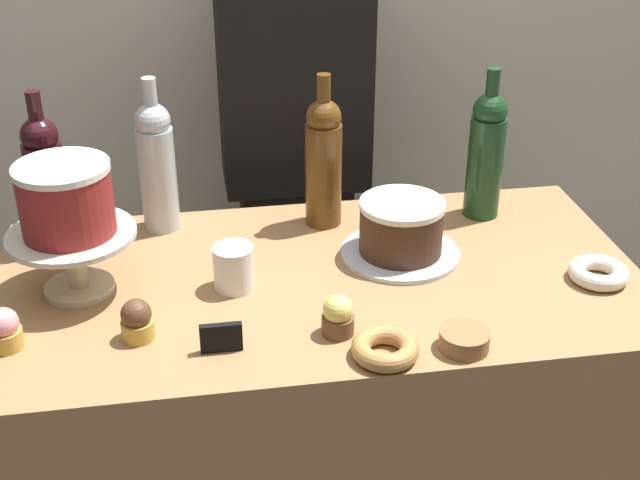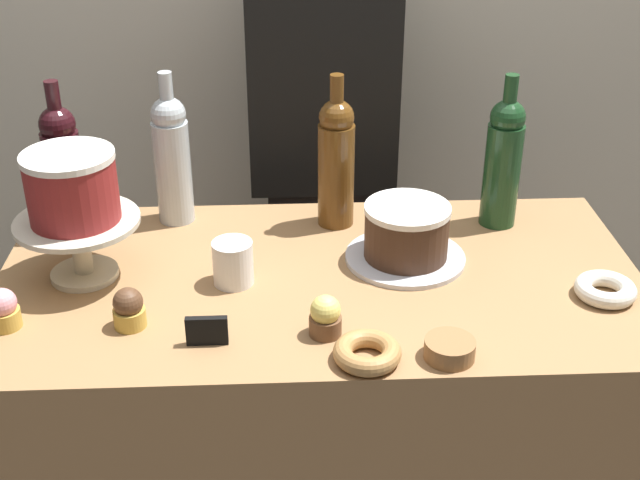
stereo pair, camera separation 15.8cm
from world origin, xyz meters
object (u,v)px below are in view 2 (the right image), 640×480
object	(u,v)px
chocolate_round_cake	(406,231)
price_sign_chalkboard	(207,331)
donut_sugar	(605,289)
wine_bottle_green	(503,160)
coffee_cup_ceramic	(233,263)
wine_bottle_dark_red	(64,168)
cupcake_lemon	(323,317)
cupcake_strawberry	(3,310)
cookie_stack	(450,349)
cake_stand_pedestal	(79,237)
wine_bottle_clear	(172,157)
white_layer_cake	(72,187)
donut_maple	(367,352)
cupcake_chocolate	(129,309)
wine_bottle_amber	(336,160)
barista_figure	(322,182)

from	to	relation	value
chocolate_round_cake	price_sign_chalkboard	distance (m)	0.46
chocolate_round_cake	donut_sugar	bearing A→B (deg)	-23.99
wine_bottle_green	coffee_cup_ceramic	size ratio (longest dim) A/B	3.83
price_sign_chalkboard	wine_bottle_green	bearing A→B (deg)	35.40
wine_bottle_dark_red	wine_bottle_green	size ratio (longest dim) A/B	1.00
cupcake_lemon	wine_bottle_dark_red	bearing A→B (deg)	141.49
cupcake_strawberry	coffee_cup_ceramic	xyz separation A→B (m)	(0.39, 0.13, 0.01)
cupcake_strawberry	cookie_stack	bearing A→B (deg)	-9.51
cake_stand_pedestal	donut_sugar	size ratio (longest dim) A/B	2.06
wine_bottle_dark_red	wine_bottle_clear	bearing A→B (deg)	12.09
white_layer_cake	wine_bottle_dark_red	bearing A→B (deg)	107.78
chocolate_round_cake	cake_stand_pedestal	bearing A→B (deg)	-176.87
donut_sugar	cookie_stack	size ratio (longest dim) A/B	1.33
cupcake_lemon	donut_maple	size ratio (longest dim) A/B	0.66
cupcake_lemon	cupcake_chocolate	size ratio (longest dim) A/B	1.00
coffee_cup_ceramic	cupcake_strawberry	bearing A→B (deg)	-161.62
chocolate_round_cake	donut_maple	xyz separation A→B (m)	(-0.11, -0.33, -0.05)
cookie_stack	cupcake_lemon	bearing A→B (deg)	159.17
wine_bottle_clear	donut_sugar	xyz separation A→B (m)	(0.81, -0.35, -0.13)
wine_bottle_clear	donut_sugar	bearing A→B (deg)	-23.49
wine_bottle_amber	donut_sugar	distance (m)	0.58
cupcake_lemon	cupcake_chocolate	world-z (taller)	same
wine_bottle_clear	donut_maple	size ratio (longest dim) A/B	2.91
wine_bottle_clear	cupcake_chocolate	size ratio (longest dim) A/B	4.38
white_layer_cake	wine_bottle_green	size ratio (longest dim) A/B	0.51
cupcake_strawberry	wine_bottle_dark_red	bearing A→B (deg)	82.93
barista_figure	price_sign_chalkboard	bearing A→B (deg)	-105.73
barista_figure	chocolate_round_cake	bearing A→B (deg)	-76.53
cupcake_strawberry	wine_bottle_green	bearing A→B (deg)	20.39
donut_sugar	donut_maple	xyz separation A→B (m)	(-0.45, -0.17, 0.00)
cupcake_chocolate	cookie_stack	distance (m)	0.55
wine_bottle_dark_red	barista_figure	xyz separation A→B (m)	(0.54, 0.41, -0.23)
cookie_stack	coffee_cup_ceramic	world-z (taller)	coffee_cup_ceramic
wine_bottle_green	cookie_stack	distance (m)	0.53
wine_bottle_green	cupcake_lemon	distance (m)	0.57
wine_bottle_dark_red	price_sign_chalkboard	world-z (taller)	wine_bottle_dark_red
donut_sugar	donut_maple	distance (m)	0.48
cookie_stack	barista_figure	world-z (taller)	barista_figure
barista_figure	donut_sugar	bearing A→B (deg)	-56.20
cake_stand_pedestal	cupcake_strawberry	bearing A→B (deg)	-122.17
cake_stand_pedestal	white_layer_cake	xyz separation A→B (m)	(0.00, -0.00, 0.10)
cupcake_lemon	donut_sugar	world-z (taller)	cupcake_lemon
cupcake_strawberry	cookie_stack	xyz separation A→B (m)	(0.75, -0.13, -0.02)
white_layer_cake	wine_bottle_clear	world-z (taller)	wine_bottle_clear
donut_sugar	donut_maple	bearing A→B (deg)	-159.12
cupcake_lemon	price_sign_chalkboard	size ratio (longest dim) A/B	1.06
white_layer_cake	cupcake_strawberry	xyz separation A→B (m)	(-0.10, -0.16, -0.15)
barista_figure	wine_bottle_green	bearing A→B (deg)	-49.65
coffee_cup_ceramic	wine_bottle_dark_red	bearing A→B (deg)	147.04
wine_bottle_amber	coffee_cup_ceramic	xyz separation A→B (m)	(-0.21, -0.24, -0.10)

